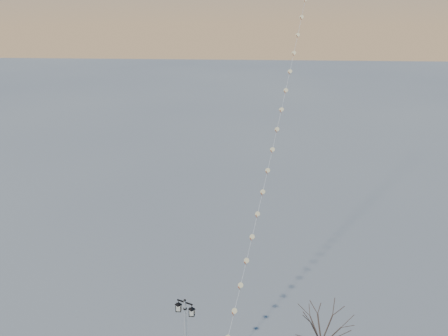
{
  "coord_description": "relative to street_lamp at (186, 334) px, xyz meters",
  "views": [
    {
      "loc": [
        1.93,
        -21.27,
        20.9
      ],
      "look_at": [
        0.09,
        6.65,
        10.72
      ],
      "focal_mm": 37.54,
      "sensor_mm": 36.0,
      "label": 1
    }
  ],
  "objects": [
    {
      "name": "street_lamp",
      "position": [
        0.0,
        0.0,
        0.0
      ],
      "size": [
        1.26,
        0.82,
        5.26
      ],
      "rotation": [
        0.0,
        0.0,
        -0.43
      ],
      "color": "black",
      "rests_on": "ground"
    },
    {
      "name": "bare_tree",
      "position": [
        7.73,
        0.62,
        0.28
      ],
      "size": [
        2.77,
        2.77,
        4.6
      ],
      "rotation": [
        0.0,
        0.0,
        0.28
      ],
      "color": "#3A2A21",
      "rests_on": "ground"
    }
  ]
}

